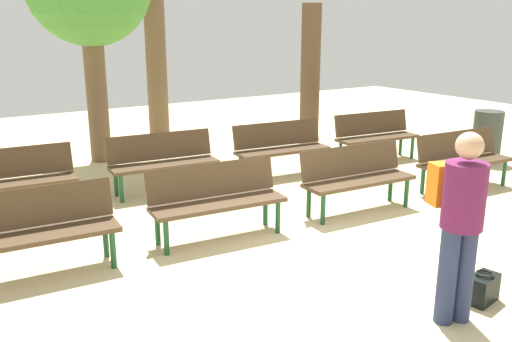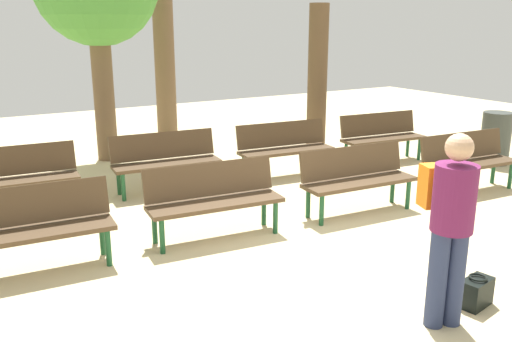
{
  "view_description": "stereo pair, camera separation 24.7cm",
  "coord_description": "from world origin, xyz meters",
  "px_view_note": "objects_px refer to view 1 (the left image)",
  "views": [
    {
      "loc": [
        -3.78,
        -3.67,
        2.48
      ],
      "look_at": [
        0.0,
        2.21,
        0.55
      ],
      "focal_mm": 38.03,
      "sensor_mm": 36.0,
      "label": 1
    },
    {
      "loc": [
        -3.57,
        -3.8,
        2.48
      ],
      "look_at": [
        0.0,
        2.21,
        0.55
      ],
      "focal_mm": 38.03,
      "sensor_mm": 36.0,
      "label": 2
    }
  ],
  "objects_px": {
    "tree_1": "(310,77)",
    "bench_r1_c1": "(163,159)",
    "bench_r1_c2": "(281,145)",
    "tree_0": "(156,65)",
    "bench_r0_c0": "(35,227)",
    "visitor_with_backpack": "(459,216)",
    "bench_r0_c2": "(356,174)",
    "bench_r0_c3": "(462,156)",
    "trash_bin": "(487,136)",
    "bench_r0_c1": "(216,196)",
    "bench_r1_c3": "(375,133)",
    "bench_r1_c0": "(12,177)",
    "handbag": "(483,288)"
  },
  "relations": [
    {
      "from": "visitor_with_backpack",
      "to": "bench_r0_c2",
      "type": "bearing_deg",
      "value": -96.71
    },
    {
      "from": "bench_r0_c0",
      "to": "bench_r1_c1",
      "type": "xyz_separation_m",
      "value": [
        2.19,
        1.89,
        0.0
      ]
    },
    {
      "from": "bench_r0_c0",
      "to": "visitor_with_backpack",
      "type": "relative_size",
      "value": 0.99
    },
    {
      "from": "bench_r0_c2",
      "to": "tree_0",
      "type": "relative_size",
      "value": 0.51
    },
    {
      "from": "bench_r1_c2",
      "to": "handbag",
      "type": "relative_size",
      "value": 4.72
    },
    {
      "from": "bench_r0_c3",
      "to": "bench_r0_c0",
      "type": "bearing_deg",
      "value": -179.93
    },
    {
      "from": "bench_r0_c3",
      "to": "tree_0",
      "type": "height_order",
      "value": "tree_0"
    },
    {
      "from": "bench_r0_c3",
      "to": "visitor_with_backpack",
      "type": "bearing_deg",
      "value": -139.67
    },
    {
      "from": "bench_r1_c0",
      "to": "tree_1",
      "type": "bearing_deg",
      "value": 15.57
    },
    {
      "from": "tree_0",
      "to": "bench_r1_c3",
      "type": "bearing_deg",
      "value": -56.15
    },
    {
      "from": "bench_r0_c1",
      "to": "bench_r1_c3",
      "type": "bearing_deg",
      "value": 27.3
    },
    {
      "from": "handbag",
      "to": "bench_r0_c2",
      "type": "bearing_deg",
      "value": 73.43
    },
    {
      "from": "bench_r1_c0",
      "to": "tree_0",
      "type": "height_order",
      "value": "tree_0"
    },
    {
      "from": "visitor_with_backpack",
      "to": "trash_bin",
      "type": "xyz_separation_m",
      "value": [
        5.1,
        3.24,
        -0.47
      ]
    },
    {
      "from": "trash_bin",
      "to": "bench_r1_c3",
      "type": "bearing_deg",
      "value": 144.91
    },
    {
      "from": "bench_r0_c0",
      "to": "bench_r1_c0",
      "type": "xyz_separation_m",
      "value": [
        0.12,
        2.05,
        0.0
      ]
    },
    {
      "from": "bench_r1_c1",
      "to": "trash_bin",
      "type": "xyz_separation_m",
      "value": [
        5.7,
        -1.49,
        -0.04
      ]
    },
    {
      "from": "bench_r0_c0",
      "to": "visitor_with_backpack",
      "type": "distance_m",
      "value": 4.0
    },
    {
      "from": "bench_r1_c3",
      "to": "handbag",
      "type": "xyz_separation_m",
      "value": [
        -2.96,
        -4.38,
        -0.37
      ]
    },
    {
      "from": "bench_r0_c3",
      "to": "tree_0",
      "type": "distance_m",
      "value": 6.47
    },
    {
      "from": "tree_0",
      "to": "tree_1",
      "type": "relative_size",
      "value": 1.13
    },
    {
      "from": "bench_r0_c0",
      "to": "bench_r0_c3",
      "type": "distance_m",
      "value": 6.09
    },
    {
      "from": "visitor_with_backpack",
      "to": "bench_r1_c0",
      "type": "bearing_deg",
      "value": -41.92
    },
    {
      "from": "bench_r1_c2",
      "to": "tree_0",
      "type": "distance_m",
      "value": 3.96
    },
    {
      "from": "bench_r0_c3",
      "to": "bench_r1_c2",
      "type": "height_order",
      "value": "same"
    },
    {
      "from": "bench_r0_c3",
      "to": "bench_r1_c0",
      "type": "bearing_deg",
      "value": 161.55
    },
    {
      "from": "bench_r0_c0",
      "to": "bench_r1_c2",
      "type": "xyz_separation_m",
      "value": [
        4.2,
        1.69,
        0.0
      ]
    },
    {
      "from": "bench_r0_c0",
      "to": "bench_r0_c1",
      "type": "distance_m",
      "value": 2.0
    },
    {
      "from": "bench_r0_c1",
      "to": "bench_r1_c3",
      "type": "relative_size",
      "value": 1.0
    },
    {
      "from": "bench_r0_c3",
      "to": "bench_r1_c1",
      "type": "distance_m",
      "value": 4.53
    },
    {
      "from": "bench_r1_c1",
      "to": "bench_r1_c2",
      "type": "relative_size",
      "value": 1.0
    },
    {
      "from": "bench_r0_c3",
      "to": "handbag",
      "type": "relative_size",
      "value": 4.69
    },
    {
      "from": "handbag",
      "to": "tree_1",
      "type": "bearing_deg",
      "value": 65.84
    },
    {
      "from": "bench_r1_c0",
      "to": "bench_r1_c1",
      "type": "bearing_deg",
      "value": 0.29
    },
    {
      "from": "bench_r0_c0",
      "to": "bench_r1_c1",
      "type": "bearing_deg",
      "value": 45.2
    },
    {
      "from": "bench_r0_c2",
      "to": "bench_r0_c3",
      "type": "xyz_separation_m",
      "value": [
        2.05,
        -0.13,
        0.0
      ]
    },
    {
      "from": "bench_r0_c3",
      "to": "bench_r1_c3",
      "type": "xyz_separation_m",
      "value": [
        0.16,
        2.0,
        0.0
      ]
    },
    {
      "from": "bench_r1_c1",
      "to": "bench_r1_c3",
      "type": "bearing_deg",
      "value": 0.72
    },
    {
      "from": "tree_1",
      "to": "bench_r1_c1",
      "type": "bearing_deg",
      "value": -161.09
    },
    {
      "from": "bench_r0_c2",
      "to": "bench_r1_c2",
      "type": "height_order",
      "value": "same"
    },
    {
      "from": "bench_r0_c3",
      "to": "handbag",
      "type": "xyz_separation_m",
      "value": [
        -2.79,
        -2.37,
        -0.37
      ]
    },
    {
      "from": "handbag",
      "to": "trash_bin",
      "type": "xyz_separation_m",
      "value": [
        4.61,
        3.21,
        0.33
      ]
    },
    {
      "from": "bench_r1_c0",
      "to": "trash_bin",
      "type": "relative_size",
      "value": 1.75
    },
    {
      "from": "visitor_with_backpack",
      "to": "handbag",
      "type": "xyz_separation_m",
      "value": [
        0.49,
        0.03,
        -0.8
      ]
    },
    {
      "from": "bench_r0_c0",
      "to": "bench_r1_c1",
      "type": "height_order",
      "value": "same"
    },
    {
      "from": "bench_r0_c0",
      "to": "tree_0",
      "type": "bearing_deg",
      "value": 60.71
    },
    {
      "from": "bench_r0_c2",
      "to": "handbag",
      "type": "xyz_separation_m",
      "value": [
        -0.74,
        -2.5,
        -0.37
      ]
    },
    {
      "from": "bench_r1_c3",
      "to": "bench_r1_c2",
      "type": "bearing_deg",
      "value": -177.58
    },
    {
      "from": "bench_r1_c1",
      "to": "tree_0",
      "type": "bearing_deg",
      "value": 73.26
    },
    {
      "from": "bench_r0_c3",
      "to": "bench_r1_c0",
      "type": "relative_size",
      "value": 1.0
    }
  ]
}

